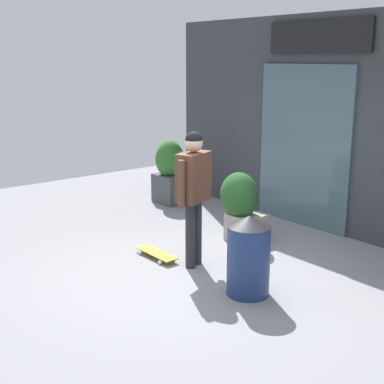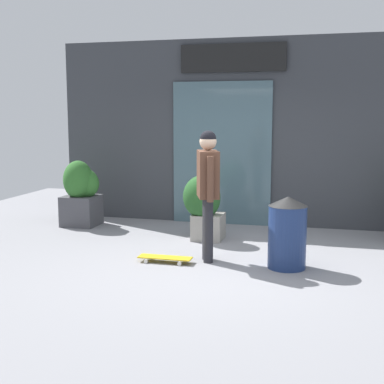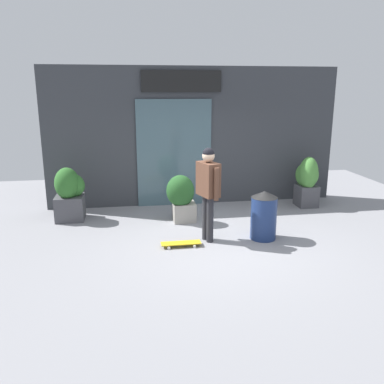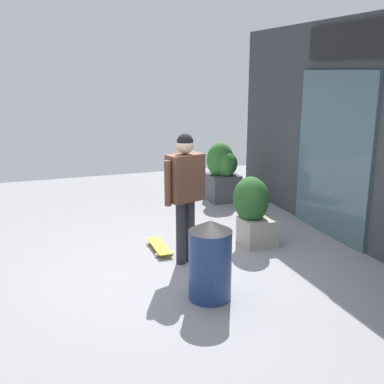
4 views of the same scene
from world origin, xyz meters
TOP-DOWN VIEW (x-y plane):
  - ground_plane at (0.00, 0.00)m, footprint 12.00×12.00m
  - building_facade at (-0.02, 2.75)m, footprint 7.12×0.31m
  - skateboarder at (-0.17, 0.09)m, footprint 0.40×0.62m
  - skateboard at (-0.71, -0.13)m, footprint 0.74×0.26m
  - planter_box_right at (-2.89, 1.79)m, footprint 0.65×0.63m
  - planter_box_mid at (-0.50, 1.27)m, footprint 0.63×0.59m
  - trash_bin at (0.91, 0.03)m, footprint 0.50×0.50m

SIDE VIEW (x-z plane):
  - ground_plane at x=0.00m, z-range 0.00..0.00m
  - skateboard at x=-0.71m, z-range 0.02..0.10m
  - trash_bin at x=0.91m, z-range 0.00..0.95m
  - planter_box_mid at x=-0.50m, z-range 0.06..1.10m
  - planter_box_right at x=-2.89m, z-range 0.04..1.22m
  - skateboarder at x=-0.17m, z-range 0.22..1.99m
  - building_facade at x=-0.02m, z-range -0.01..3.32m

